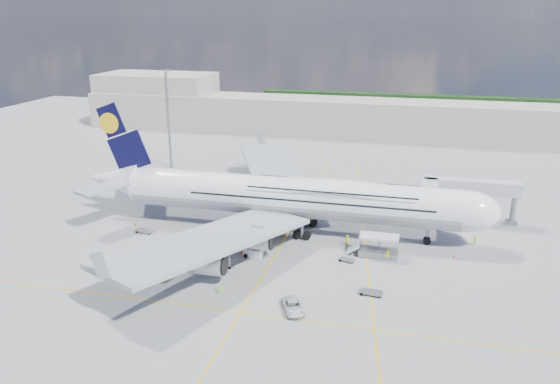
% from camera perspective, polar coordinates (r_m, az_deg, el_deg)
% --- Properties ---
extents(ground, '(300.00, 300.00, 0.00)m').
position_cam_1_polar(ground, '(93.92, -0.36, -6.36)').
color(ground, gray).
rests_on(ground, ground).
extents(taxi_line_main, '(0.25, 220.00, 0.01)m').
position_cam_1_polar(taxi_line_main, '(93.92, -0.36, -6.36)').
color(taxi_line_main, '#E3B20B').
rests_on(taxi_line_main, ground).
extents(taxi_line_cross, '(120.00, 0.25, 0.01)m').
position_cam_1_polar(taxi_line_cross, '(76.90, -4.11, -12.41)').
color(taxi_line_cross, '#E3B20B').
rests_on(taxi_line_cross, ground).
extents(taxi_line_diag, '(14.16, 99.06, 0.01)m').
position_cam_1_polar(taxi_line_diag, '(100.90, 8.81, -4.77)').
color(taxi_line_diag, '#E3B20B').
rests_on(taxi_line_diag, ground).
extents(airliner, '(77.26, 79.15, 23.71)m').
position_cam_1_polar(airliner, '(100.35, 1.17, -0.48)').
color(airliner, white).
rests_on(airliner, ground).
extents(jet_bridge, '(18.80, 12.10, 8.50)m').
position_cam_1_polar(jet_bridge, '(108.93, 17.83, 0.14)').
color(jet_bridge, '#B7B7BC').
rests_on(jet_bridge, ground).
extents(cargo_loader, '(8.53, 3.20, 3.67)m').
position_cam_1_polar(cargo_loader, '(93.74, 10.15, -5.88)').
color(cargo_loader, silver).
rests_on(cargo_loader, ground).
extents(light_mast, '(3.00, 0.70, 25.50)m').
position_cam_1_polar(light_mast, '(143.88, -11.59, 7.56)').
color(light_mast, gray).
rests_on(light_mast, ground).
extents(terminal, '(180.00, 16.00, 12.00)m').
position_cam_1_polar(terminal, '(181.98, 7.06, 7.70)').
color(terminal, '#B2AD9E').
rests_on(terminal, ground).
extents(hangar, '(40.00, 22.00, 18.00)m').
position_cam_1_polar(hangar, '(206.32, -12.66, 9.50)').
color(hangar, '#B2AD9E').
rests_on(hangar, ground).
extents(tree_line, '(160.00, 6.00, 8.00)m').
position_cam_1_polar(tree_line, '(226.25, 18.71, 8.45)').
color(tree_line, '#193814').
rests_on(tree_line, ground).
extents(dolly_row_a, '(2.95, 2.05, 0.39)m').
position_cam_1_polar(dolly_row_a, '(90.83, -14.97, -7.72)').
color(dolly_row_a, gray).
rests_on(dolly_row_a, ground).
extents(dolly_row_b, '(3.67, 2.76, 2.07)m').
position_cam_1_polar(dolly_row_b, '(87.33, -12.65, -8.03)').
color(dolly_row_b, gray).
rests_on(dolly_row_b, ground).
extents(dolly_row_c, '(3.23, 2.40, 1.83)m').
position_cam_1_polar(dolly_row_c, '(89.01, -5.89, -7.23)').
color(dolly_row_c, gray).
rests_on(dolly_row_c, ground).
extents(dolly_back, '(3.38, 2.14, 0.46)m').
position_cam_1_polar(dolly_back, '(105.00, -13.96, -3.96)').
color(dolly_back, gray).
rests_on(dolly_back, ground).
extents(dolly_nose_far, '(3.44, 2.09, 0.48)m').
position_cam_1_polar(dolly_nose_far, '(81.89, 9.48, -10.28)').
color(dolly_nose_far, gray).
rests_on(dolly_nose_far, ground).
extents(dolly_nose_near, '(2.91, 2.15, 0.38)m').
position_cam_1_polar(dolly_nose_near, '(91.46, 6.97, -7.01)').
color(dolly_nose_near, gray).
rests_on(dolly_nose_near, ground).
extents(baggage_tug, '(3.44, 2.11, 2.00)m').
position_cam_1_polar(baggage_tug, '(92.06, -2.82, -6.31)').
color(baggage_tug, silver).
rests_on(baggage_tug, ground).
extents(catering_truck_inner, '(6.96, 4.10, 3.89)m').
position_cam_1_polar(catering_truck_inner, '(123.96, 1.64, 0.78)').
color(catering_truck_inner, gray).
rests_on(catering_truck_inner, ground).
extents(catering_truck_outer, '(6.79, 4.21, 3.77)m').
position_cam_1_polar(catering_truck_outer, '(141.34, -0.04, 2.97)').
color(catering_truck_outer, gray).
rests_on(catering_truck_outer, ground).
extents(service_van, '(4.43, 5.92, 1.50)m').
position_cam_1_polar(service_van, '(76.56, 1.37, -11.86)').
color(service_van, silver).
rests_on(service_van, ground).
extents(crew_nose, '(0.79, 0.78, 1.84)m').
position_cam_1_polar(crew_nose, '(102.37, 19.68, -4.78)').
color(crew_nose, '#B0F419').
rests_on(crew_nose, ground).
extents(crew_loader, '(1.09, 0.97, 1.86)m').
position_cam_1_polar(crew_loader, '(92.31, 11.13, -6.55)').
color(crew_loader, '#E7FF1A').
rests_on(crew_loader, ground).
extents(crew_wing, '(0.70, 1.07, 1.69)m').
position_cam_1_polar(crew_wing, '(96.53, -4.07, -5.15)').
color(crew_wing, '#C2DB17').
rests_on(crew_wing, ground).
extents(crew_van, '(1.05, 1.01, 1.81)m').
position_cam_1_polar(crew_van, '(97.40, 7.02, -4.98)').
color(crew_van, '#EDFF1A').
rests_on(crew_van, ground).
extents(crew_tug, '(1.04, 0.71, 1.49)m').
position_cam_1_polar(crew_tug, '(81.17, -6.34, -10.10)').
color(crew_tug, '#93EA18').
rests_on(crew_tug, ground).
extents(cone_nose, '(0.40, 0.40, 0.50)m').
position_cam_1_polar(cone_nose, '(96.72, 17.71, -6.37)').
color(cone_nose, '#FF3D0D').
rests_on(cone_nose, ground).
extents(cone_wing_left_inner, '(0.43, 0.43, 0.55)m').
position_cam_1_polar(cone_wing_left_inner, '(113.56, -4.34, -1.78)').
color(cone_wing_left_inner, '#FF3D0D').
rests_on(cone_wing_left_inner, ground).
extents(cone_wing_left_outer, '(0.48, 0.48, 0.62)m').
position_cam_1_polar(cone_wing_left_outer, '(127.74, -0.31, 0.60)').
color(cone_wing_left_outer, '#FF3D0D').
rests_on(cone_wing_left_outer, ground).
extents(cone_wing_right_inner, '(0.44, 0.44, 0.56)m').
position_cam_1_polar(cone_wing_right_inner, '(93.58, -4.01, -6.32)').
color(cone_wing_right_inner, '#FF3D0D').
rests_on(cone_wing_right_inner, ground).
extents(cone_wing_right_outer, '(0.50, 0.50, 0.64)m').
position_cam_1_polar(cone_wing_right_outer, '(88.67, -8.79, -7.94)').
color(cone_wing_right_outer, '#FF3D0D').
rests_on(cone_wing_right_outer, ground).
extents(cone_tail, '(0.50, 0.50, 0.64)m').
position_cam_1_polar(cone_tail, '(108.82, -14.88, -3.27)').
color(cone_tail, '#FF3D0D').
rests_on(cone_tail, ground).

